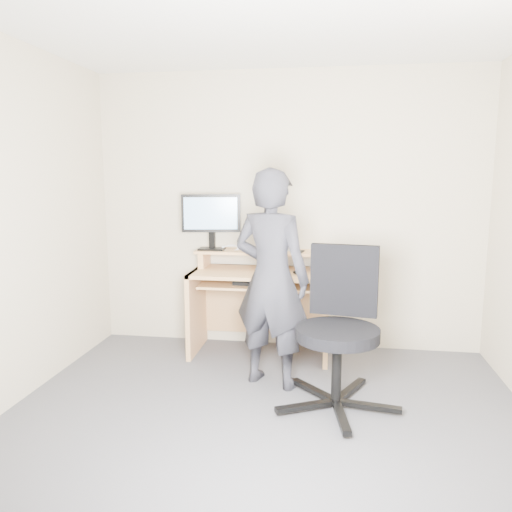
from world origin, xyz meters
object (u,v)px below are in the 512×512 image
(desk, at_px, (262,292))
(person, at_px, (271,279))
(monitor, at_px, (211,217))
(office_chair, at_px, (340,322))

(desk, xyz_separation_m, person, (0.17, -0.70, 0.27))
(desk, distance_m, monitor, 0.81)
(desk, distance_m, person, 0.77)
(office_chair, bearing_deg, person, 161.93)
(monitor, relative_size, person, 0.32)
(monitor, bearing_deg, office_chair, -51.77)
(monitor, bearing_deg, desk, -15.25)
(desk, bearing_deg, person, -76.36)
(person, bearing_deg, monitor, -30.55)
(desk, distance_m, office_chair, 1.18)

